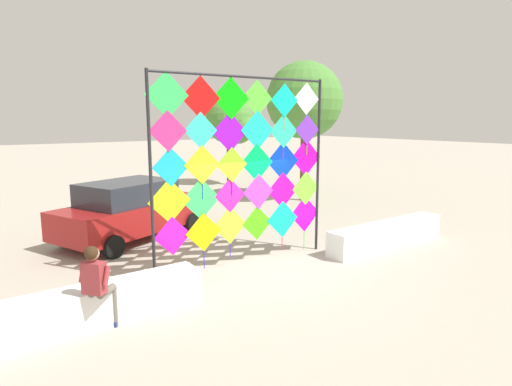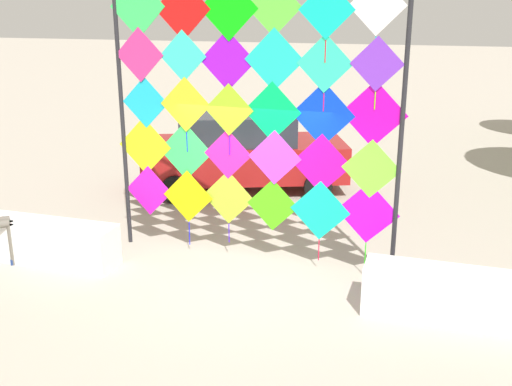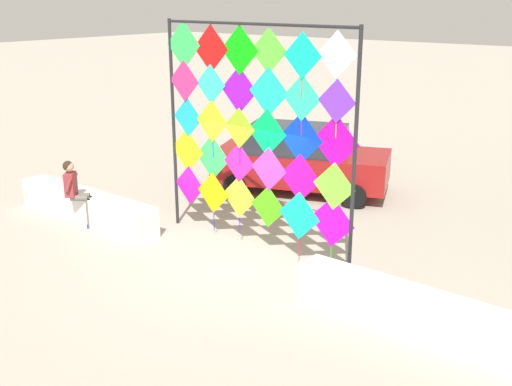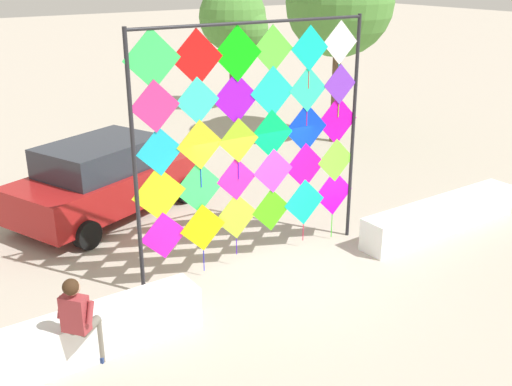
{
  "view_description": "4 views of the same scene",
  "coord_description": "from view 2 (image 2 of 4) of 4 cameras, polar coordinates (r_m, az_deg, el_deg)",
  "views": [
    {
      "loc": [
        -5.65,
        -7.55,
        3.48
      ],
      "look_at": [
        -0.26,
        -0.08,
        1.9
      ],
      "focal_mm": 30.14,
      "sensor_mm": 36.0,
      "label": 1
    },
    {
      "loc": [
        2.78,
        -7.91,
        3.97
      ],
      "look_at": [
        0.23,
        0.21,
        1.32
      ],
      "focal_mm": 42.05,
      "sensor_mm": 36.0,
      "label": 2
    },
    {
      "loc": [
        7.03,
        -8.26,
        4.88
      ],
      "look_at": [
        0.38,
        0.29,
        1.38
      ],
      "focal_mm": 42.47,
      "sensor_mm": 36.0,
      "label": 3
    },
    {
      "loc": [
        -5.9,
        -7.86,
        5.36
      ],
      "look_at": [
        -0.1,
        0.57,
        1.46
      ],
      "focal_mm": 42.6,
      "sensor_mm": 36.0,
      "label": 4
    }
  ],
  "objects": [
    {
      "name": "parked_car",
      "position": [
        13.48,
        -1.31,
        4.05
      ],
      "size": [
        4.85,
        3.42,
        1.73
      ],
      "color": "maroon",
      "rests_on": "ground"
    },
    {
      "name": "ground",
      "position": [
        9.28,
        -1.76,
        -8.03
      ],
      "size": [
        120.0,
        120.0,
        0.0
      ],
      "primitive_type": "plane",
      "color": "#ADA393"
    },
    {
      "name": "plaza_ledge_left",
      "position": [
        10.82,
        -23.08,
        -3.77
      ],
      "size": [
        4.15,
        0.61,
        0.67
      ],
      "primitive_type": "cube",
      "color": "white",
      "rests_on": "ground"
    },
    {
      "name": "kite_display_rack",
      "position": [
        9.19,
        -0.54,
        8.33
      ],
      "size": [
        4.71,
        0.27,
        4.48
      ],
      "color": "#232328",
      "rests_on": "ground"
    }
  ]
}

